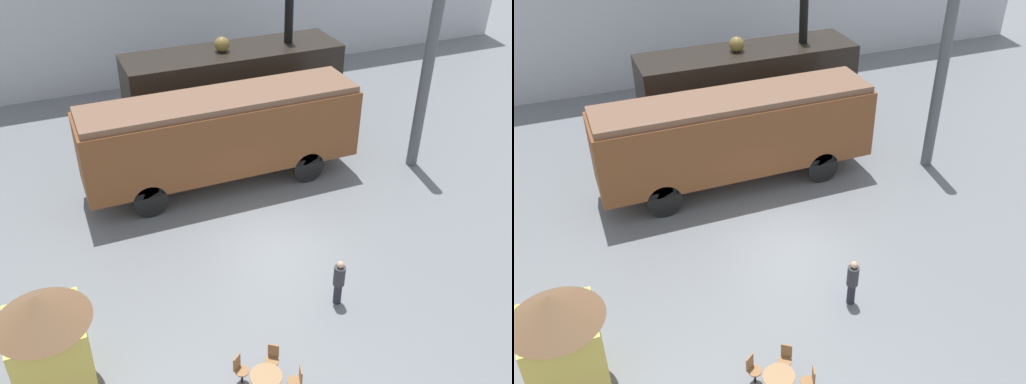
% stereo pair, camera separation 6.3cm
% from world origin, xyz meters
% --- Properties ---
extents(ground_plane, '(80.00, 80.00, 0.00)m').
position_xyz_m(ground_plane, '(0.00, 0.00, 0.00)').
color(ground_plane, slate).
extents(steam_locomotive, '(9.39, 2.63, 5.90)m').
position_xyz_m(steam_locomotive, '(1.58, 8.30, 2.38)').
color(steam_locomotive, black).
rests_on(steam_locomotive, ground_plane).
extents(passenger_coach_wooden, '(10.47, 2.46, 3.70)m').
position_xyz_m(passenger_coach_wooden, '(-0.36, 4.35, 2.24)').
color(passenger_coach_wooden, brown).
rests_on(passenger_coach_wooden, ground_plane).
extents(cafe_table_near, '(0.81, 0.81, 0.72)m').
position_xyz_m(cafe_table_near, '(-2.67, -5.40, 0.55)').
color(cafe_table_near, black).
rests_on(cafe_table_near, ground_plane).
extents(cafe_chair_0, '(0.40, 0.40, 0.87)m').
position_xyz_m(cafe_chair_0, '(-2.21, -4.77, 0.51)').
color(cafe_chair_0, black).
rests_on(cafe_chair_0, ground_plane).
extents(cafe_chair_1, '(0.40, 0.40, 0.87)m').
position_xyz_m(cafe_chair_1, '(-3.13, -4.77, 0.51)').
color(cafe_chair_1, black).
rests_on(cafe_chair_1, ground_plane).
extents(cafe_chair_4, '(0.39, 0.37, 0.87)m').
position_xyz_m(cafe_chair_4, '(-1.93, -5.63, 0.51)').
color(cafe_chair_4, black).
rests_on(cafe_chair_4, ground_plane).
extents(visitor_person, '(0.34, 0.34, 1.56)m').
position_xyz_m(visitor_person, '(0.57, -3.19, 0.84)').
color(visitor_person, '#262633').
rests_on(visitor_person, ground_plane).
extents(ticket_kiosk, '(2.34, 2.34, 3.00)m').
position_xyz_m(ticket_kiosk, '(-7.41, -3.06, 1.67)').
color(ticket_kiosk, '#DBC151').
rests_on(ticket_kiosk, ground_plane).
extents(support_pillar, '(0.44, 0.44, 8.00)m').
position_xyz_m(support_pillar, '(7.41, 2.82, 4.00)').
color(support_pillar, '#4C5156').
rests_on(support_pillar, ground_plane).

